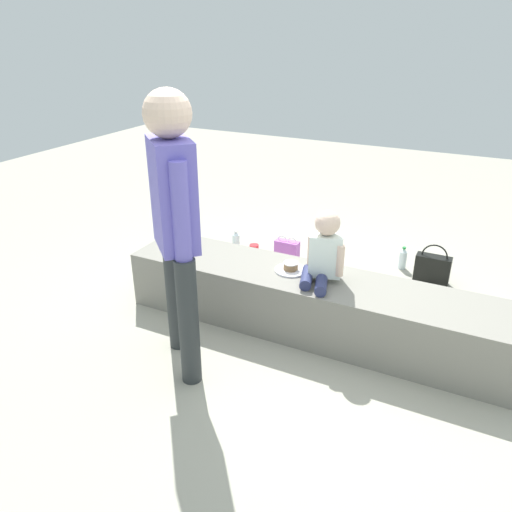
% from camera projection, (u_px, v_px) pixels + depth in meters
% --- Properties ---
extents(ground_plane, '(12.00, 12.00, 0.00)m').
position_uv_depth(ground_plane, '(309.00, 329.00, 3.52)').
color(ground_plane, '#A09D8C').
extents(concrete_ledge, '(2.64, 0.52, 0.42)m').
position_uv_depth(concrete_ledge, '(310.00, 304.00, 3.43)').
color(concrete_ledge, gray).
rests_on(concrete_ledge, ground_plane).
extents(child_seated, '(0.29, 0.35, 0.48)m').
position_uv_depth(child_seated, '(324.00, 251.00, 3.20)').
color(child_seated, navy).
rests_on(child_seated, concrete_ledge).
extents(adult_standing, '(0.39, 0.38, 1.67)m').
position_uv_depth(adult_standing, '(175.00, 213.00, 2.76)').
color(adult_standing, '#2B2F31').
rests_on(adult_standing, ground_plane).
extents(cake_plate, '(0.22, 0.22, 0.07)m').
position_uv_depth(cake_plate, '(291.00, 268.00, 3.41)').
color(cake_plate, white).
rests_on(cake_plate, concrete_ledge).
extents(gift_bag, '(0.21, 0.09, 0.29)m').
position_uv_depth(gift_bag, '(287.00, 254.00, 4.37)').
color(gift_bag, '#B259BF').
rests_on(gift_bag, ground_plane).
extents(water_bottle_near_gift, '(0.07, 0.07, 0.20)m').
position_uv_depth(water_bottle_near_gift, '(403.00, 259.00, 4.35)').
color(water_bottle_near_gift, silver).
rests_on(water_bottle_near_gift, ground_plane).
extents(water_bottle_far_side, '(0.07, 0.07, 0.19)m').
position_uv_depth(water_bottle_far_side, '(236.00, 241.00, 4.74)').
color(water_bottle_far_side, silver).
rests_on(water_bottle_far_side, ground_plane).
extents(party_cup_red, '(0.09, 0.09, 0.11)m').
position_uv_depth(party_cup_red, '(254.00, 250.00, 4.62)').
color(party_cup_red, red).
rests_on(party_cup_red, ground_plane).
extents(handbag_black_leather, '(0.28, 0.11, 0.35)m').
position_uv_depth(handbag_black_leather, '(432.00, 269.00, 4.09)').
color(handbag_black_leather, black).
rests_on(handbag_black_leather, ground_plane).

